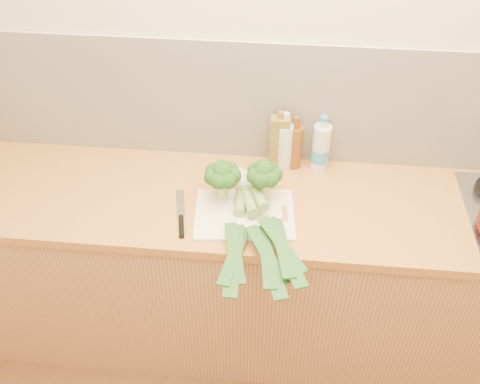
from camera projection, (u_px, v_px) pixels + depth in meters
The scene contains 13 objects.
room_shell at pixel (287, 105), 2.20m from camera, with size 3.50×3.50×3.50m.
counter at pixel (276, 273), 2.45m from camera, with size 3.20×0.62×0.90m.
chopping_board at pixel (244, 214), 2.09m from camera, with size 0.39×0.28×0.01m, color white.
broccoli_left at pixel (222, 175), 2.07m from camera, with size 0.14×0.15×0.18m.
broccoli_right at pixel (264, 174), 2.07m from camera, with size 0.14×0.14×0.18m.
leek_front at pixel (239, 216), 2.04m from camera, with size 0.11×0.64×0.04m.
leek_mid at pixel (253, 214), 2.02m from camera, with size 0.25×0.66×0.04m.
leek_back at pixel (266, 213), 2.00m from camera, with size 0.27×0.59×0.04m.
chefs_knife at pixel (181, 221), 2.06m from camera, with size 0.08×0.28×0.02m.
oil_tin at pixel (279, 143), 2.24m from camera, with size 0.08×0.05×0.28m.
glass_bottle at pixel (284, 146), 2.25m from camera, with size 0.07×0.07×0.27m.
amber_bottle at pixel (295, 146), 2.26m from camera, with size 0.06×0.06×0.25m.
water_bottle at pixel (321, 149), 2.25m from camera, with size 0.08×0.08×0.24m.
Camera 1 is at (-0.00, -0.41, 2.35)m, focal length 40.00 mm.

